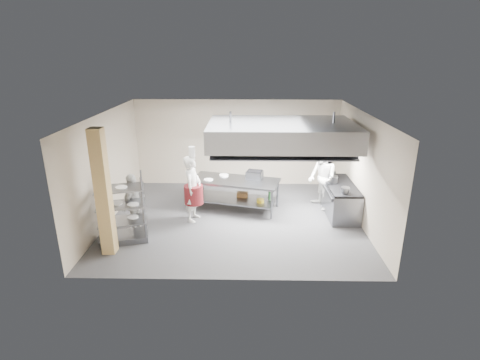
{
  "coord_description": "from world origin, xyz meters",
  "views": [
    {
      "loc": [
        0.35,
        -9.74,
        4.57
      ],
      "look_at": [
        0.16,
        0.2,
        1.11
      ],
      "focal_mm": 28.0,
      "sensor_mm": 36.0,
      "label": 1
    }
  ],
  "objects_px": {
    "chef_head": "(193,189)",
    "island": "(235,194)",
    "pass_rack": "(121,208)",
    "chef_line": "(322,178)",
    "cooking_range": "(339,199)",
    "chef_plating": "(134,203)",
    "stockpot": "(333,179)",
    "griddle": "(255,175)"
  },
  "relations": [
    {
      "from": "pass_rack",
      "to": "stockpot",
      "type": "relative_size",
      "value": 5.9
    },
    {
      "from": "island",
      "to": "chef_line",
      "type": "distance_m",
      "value": 2.65
    },
    {
      "from": "pass_rack",
      "to": "chef_line",
      "type": "distance_m",
      "value": 5.76
    },
    {
      "from": "pass_rack",
      "to": "griddle",
      "type": "xyz_separation_m",
      "value": [
        3.33,
        2.19,
        0.16
      ]
    },
    {
      "from": "chef_head",
      "to": "chef_line",
      "type": "relative_size",
      "value": 0.98
    },
    {
      "from": "chef_head",
      "to": "island",
      "type": "bearing_deg",
      "value": -41.94
    },
    {
      "from": "stockpot",
      "to": "cooking_range",
      "type": "bearing_deg",
      "value": -34.76
    },
    {
      "from": "griddle",
      "to": "stockpot",
      "type": "bearing_deg",
      "value": 9.4
    },
    {
      "from": "chef_line",
      "to": "cooking_range",
      "type": "bearing_deg",
      "value": 37.15
    },
    {
      "from": "pass_rack",
      "to": "chef_plating",
      "type": "height_order",
      "value": "pass_rack"
    },
    {
      "from": "chef_line",
      "to": "stockpot",
      "type": "bearing_deg",
      "value": 36.08
    },
    {
      "from": "island",
      "to": "stockpot",
      "type": "distance_m",
      "value": 2.92
    },
    {
      "from": "cooking_range",
      "to": "stockpot",
      "type": "height_order",
      "value": "stockpot"
    },
    {
      "from": "island",
      "to": "chef_line",
      "type": "relative_size",
      "value": 1.35
    },
    {
      "from": "island",
      "to": "pass_rack",
      "type": "xyz_separation_m",
      "value": [
        -2.74,
        -2.08,
        0.41
      ]
    },
    {
      "from": "chef_line",
      "to": "griddle",
      "type": "xyz_separation_m",
      "value": [
        -2.01,
        0.05,
        0.07
      ]
    },
    {
      "from": "island",
      "to": "cooking_range",
      "type": "bearing_deg",
      "value": 9.18
    },
    {
      "from": "chef_plating",
      "to": "stockpot",
      "type": "bearing_deg",
      "value": 120.51
    },
    {
      "from": "chef_line",
      "to": "griddle",
      "type": "height_order",
      "value": "chef_line"
    },
    {
      "from": "pass_rack",
      "to": "chef_line",
      "type": "xyz_separation_m",
      "value": [
        5.34,
        2.14,
        0.09
      ]
    },
    {
      "from": "chef_line",
      "to": "chef_plating",
      "type": "height_order",
      "value": "chef_line"
    },
    {
      "from": "chef_plating",
      "to": "chef_head",
      "type": "bearing_deg",
      "value": 131.32
    },
    {
      "from": "island",
      "to": "cooking_range",
      "type": "relative_size",
      "value": 1.3
    },
    {
      "from": "pass_rack",
      "to": "chef_plating",
      "type": "distance_m",
      "value": 0.57
    },
    {
      "from": "island",
      "to": "chef_head",
      "type": "distance_m",
      "value": 1.51
    },
    {
      "from": "cooking_range",
      "to": "stockpot",
      "type": "relative_size",
      "value": 6.81
    },
    {
      "from": "cooking_range",
      "to": "chef_plating",
      "type": "xyz_separation_m",
      "value": [
        -5.68,
        -1.24,
        0.37
      ]
    },
    {
      "from": "chef_head",
      "to": "griddle",
      "type": "distance_m",
      "value": 1.99
    },
    {
      "from": "stockpot",
      "to": "griddle",
      "type": "bearing_deg",
      "value": 173.63
    },
    {
      "from": "chef_line",
      "to": "stockpot",
      "type": "distance_m",
      "value": 0.34
    },
    {
      "from": "chef_head",
      "to": "chef_line",
      "type": "height_order",
      "value": "chef_line"
    },
    {
      "from": "chef_head",
      "to": "chef_line",
      "type": "xyz_separation_m",
      "value": [
        3.75,
        0.91,
        0.02
      ]
    },
    {
      "from": "chef_line",
      "to": "stockpot",
      "type": "xyz_separation_m",
      "value": [
        0.27,
        -0.2,
        0.04
      ]
    },
    {
      "from": "island",
      "to": "chef_line",
      "type": "height_order",
      "value": "chef_line"
    },
    {
      "from": "chef_head",
      "to": "stockpot",
      "type": "height_order",
      "value": "chef_head"
    },
    {
      "from": "chef_head",
      "to": "chef_line",
      "type": "distance_m",
      "value": 3.86
    },
    {
      "from": "cooking_range",
      "to": "pass_rack",
      "type": "bearing_deg",
      "value": -162.89
    },
    {
      "from": "island",
      "to": "chef_plating",
      "type": "bearing_deg",
      "value": -134.95
    },
    {
      "from": "pass_rack",
      "to": "cooking_range",
      "type": "height_order",
      "value": "pass_rack"
    },
    {
      "from": "chef_head",
      "to": "chef_plating",
      "type": "bearing_deg",
      "value": 126.52
    },
    {
      "from": "pass_rack",
      "to": "chef_plating",
      "type": "relative_size",
      "value": 1.09
    },
    {
      "from": "pass_rack",
      "to": "stockpot",
      "type": "bearing_deg",
      "value": 4.09
    }
  ]
}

